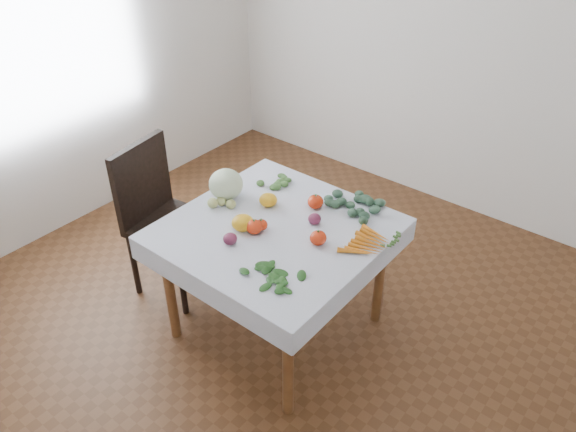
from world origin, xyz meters
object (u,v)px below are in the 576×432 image
cabbage (226,184)px  heirloom_back (268,200)px  chair (159,210)px  table (276,243)px  carrot_bunch (368,243)px

cabbage → heirloom_back: 0.27m
chair → cabbage: (0.43, 0.18, 0.26)m
table → carrot_bunch: carrot_bunch is taller
table → chair: chair is taller
table → heirloom_back: size_ratio=9.41×
heirloom_back → carrot_bunch: heirloom_back is taller
table → cabbage: bearing=172.5°
chair → carrot_bunch: bearing=12.9°
heirloom_back → carrot_bunch: size_ratio=0.37×
cabbage → carrot_bunch: cabbage is taller
carrot_bunch → chair: bearing=-167.1°
chair → heirloom_back: (0.68, 0.27, 0.21)m
cabbage → heirloom_back: cabbage is taller
table → heirloom_back: (-0.18, 0.14, 0.14)m
chair → carrot_bunch: (1.34, 0.30, 0.19)m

